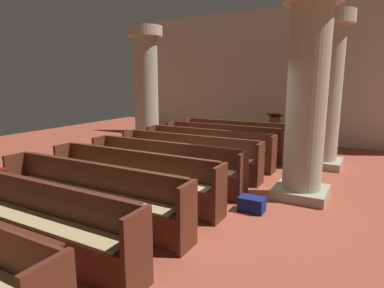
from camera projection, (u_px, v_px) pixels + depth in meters
ground_plane at (195, 190)px, 6.46m from camera, size 19.20×19.20×0.00m
back_wall at (279, 76)px, 11.25m from camera, size 10.00×0.16×4.50m
pew_row_0 at (236, 135)px, 10.08m from camera, size 3.46×0.47×0.89m
pew_row_1 at (223, 140)px, 9.22m from camera, size 3.46×0.46×0.89m
pew_row_2 at (207, 146)px, 8.36m from camera, size 3.46×0.46×0.89m
pew_row_3 at (188, 154)px, 7.50m from camera, size 3.46×0.47×0.89m
pew_row_4 at (164, 163)px, 6.64m from camera, size 3.46×0.46×0.89m
pew_row_5 at (132, 175)px, 5.78m from camera, size 3.46×0.46×0.89m
pew_row_6 at (89, 192)px, 4.92m from camera, size 3.46×0.47×0.89m
pew_row_7 at (29, 216)px, 4.06m from camera, size 3.46×0.46×0.89m
pillar_aisle_side at (326, 89)px, 7.92m from camera, size 1.06×1.06×3.70m
pillar_far_side at (146, 87)px, 10.03m from camera, size 1.06×1.06×3.70m
pillar_aisle_rear at (307, 92)px, 5.72m from camera, size 1.00×1.00×3.70m
lectern at (274, 132)px, 10.83m from camera, size 0.48×0.45×1.08m
kneeler_box_navy at (252, 204)px, 5.40m from camera, size 0.41×0.28×0.24m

